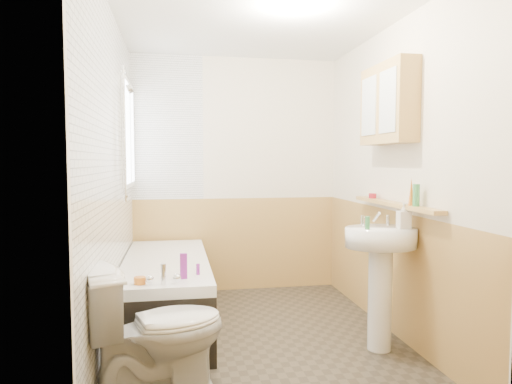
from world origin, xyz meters
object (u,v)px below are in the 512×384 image
(sink, at_px, (380,263))
(pine_shelf, at_px, (394,204))
(bathtub, at_px, (166,291))
(toilet, at_px, (157,332))
(medicine_cabinet, at_px, (388,104))

(sink, bearing_deg, pine_shelf, 55.23)
(bathtub, xyz_separation_m, toilet, (-0.03, -1.22, 0.10))
(bathtub, xyz_separation_m, medicine_cabinet, (1.74, -0.51, 1.55))
(toilet, xyz_separation_m, sink, (1.60, 0.43, 0.25))
(sink, distance_m, pine_shelf, 0.50)
(sink, distance_m, medicine_cabinet, 1.24)
(sink, relative_size, pine_shelf, 0.80)
(bathtub, relative_size, sink, 1.77)
(bathtub, height_order, toilet, toilet)
(medicine_cabinet, bearing_deg, toilet, -158.02)
(toilet, xyz_separation_m, pine_shelf, (1.80, 0.64, 0.66))
(sink, relative_size, medicine_cabinet, 1.48)
(toilet, relative_size, sink, 0.80)
(bathtub, bearing_deg, pine_shelf, -18.33)
(bathtub, bearing_deg, toilet, -91.41)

